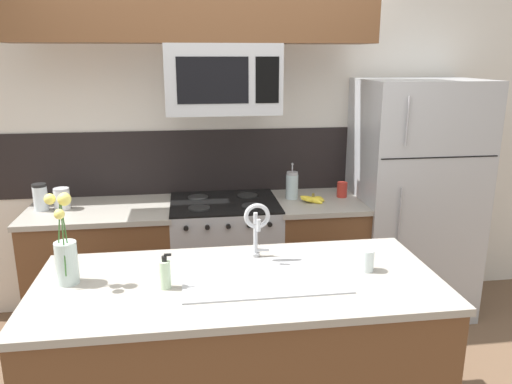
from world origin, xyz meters
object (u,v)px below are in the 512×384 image
at_px(banana_bunch, 313,199).
at_px(french_press, 292,185).
at_px(stove_range, 225,262).
at_px(storage_jar_tall, 40,197).
at_px(dish_soap_bottle, 165,274).
at_px(flower_vase, 66,257).
at_px(refrigerator, 412,199).
at_px(coffee_tin, 342,190).
at_px(drinking_glass, 367,260).
at_px(sink_faucet, 257,223).
at_px(microwave, 222,79).
at_px(storage_jar_medium, 62,199).

height_order(banana_bunch, french_press, french_press).
distance_m(stove_range, storage_jar_tall, 1.35).
distance_m(banana_bunch, dish_soap_bottle, 1.59).
bearing_deg(flower_vase, refrigerator, 28.40).
xyz_separation_m(storage_jar_tall, coffee_tin, (2.12, 0.03, -0.04)).
distance_m(french_press, dish_soap_bottle, 1.61).
bearing_deg(coffee_tin, flower_vase, -143.85).
xyz_separation_m(coffee_tin, dish_soap_bottle, (-1.25, -1.35, 0.01)).
xyz_separation_m(stove_range, drinking_glass, (0.60, -1.24, 0.50)).
distance_m(coffee_tin, sink_faucet, 1.35).
bearing_deg(sink_faucet, microwave, 94.87).
height_order(storage_jar_medium, sink_faucet, sink_faucet).
relative_size(refrigerator, coffee_tin, 16.04).
bearing_deg(microwave, french_press, 9.18).
bearing_deg(sink_faucet, french_press, 69.18).
relative_size(storage_jar_medium, drinking_glass, 1.37).
xyz_separation_m(stove_range, storage_jar_tall, (-1.24, 0.02, 0.54)).
distance_m(refrigerator, storage_jar_tall, 2.66).
xyz_separation_m(storage_jar_medium, drinking_glass, (1.70, -1.27, -0.02)).
xyz_separation_m(french_press, coffee_tin, (0.38, -0.01, -0.04)).
relative_size(sink_faucet, flower_vase, 0.70).
distance_m(french_press, sink_faucet, 1.17).
xyz_separation_m(stove_range, sink_faucet, (0.09, -1.03, 0.65)).
xyz_separation_m(refrigerator, sink_faucet, (-1.33, -1.05, 0.23)).
bearing_deg(dish_soap_bottle, stove_range, 74.17).
height_order(stove_range, storage_jar_tall, storage_jar_tall).
relative_size(dish_soap_bottle, drinking_glass, 1.55).
relative_size(microwave, coffee_tin, 6.77).
bearing_deg(storage_jar_tall, refrigerator, 0.07).
relative_size(french_press, dish_soap_bottle, 1.62).
xyz_separation_m(storage_jar_medium, coffee_tin, (1.98, 0.02, -0.02)).
distance_m(banana_bunch, french_press, 0.19).
relative_size(french_press, flower_vase, 0.61).
height_order(coffee_tin, drinking_glass, coffee_tin).
height_order(dish_soap_bottle, flower_vase, flower_vase).
bearing_deg(flower_vase, coffee_tin, 36.15).
bearing_deg(banana_bunch, storage_jar_tall, 177.66).
relative_size(drinking_glass, flower_vase, 0.24).
bearing_deg(microwave, coffee_tin, 4.62).
bearing_deg(french_press, banana_bunch, -42.79).
bearing_deg(refrigerator, banana_bunch, -174.19).
relative_size(stove_range, storage_jar_tall, 5.06).
bearing_deg(drinking_glass, stove_range, 115.68).
relative_size(storage_jar_medium, sink_faucet, 0.48).
bearing_deg(sink_faucet, refrigerator, 38.34).
height_order(storage_jar_medium, flower_vase, flower_vase).
relative_size(refrigerator, drinking_glass, 16.54).
distance_m(storage_jar_medium, dish_soap_bottle, 1.51).
relative_size(storage_jar_medium, french_press, 0.55).
relative_size(storage_jar_medium, coffee_tin, 1.33).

